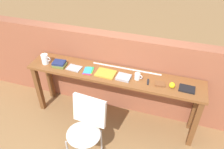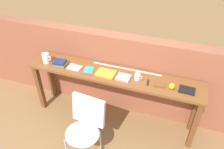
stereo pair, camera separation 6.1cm
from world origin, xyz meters
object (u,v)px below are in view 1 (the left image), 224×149
multitool_folded (148,82)px  sports_ball_small (172,85)px  book_open_centre (106,73)px  mug (138,76)px  pamphlet_pile_colourful (89,71)px  book_stack_leftmost (59,64)px  chair_white_moulded (86,126)px  book_repair_rightmost (187,89)px  magazine_cycling (74,68)px  leather_journal_brown (160,84)px  pitcher_white (45,59)px

multitool_folded → sports_ball_small: bearing=-2.4°
book_open_centre → mug: size_ratio=2.43×
pamphlet_pile_colourful → book_stack_leftmost: bearing=-179.1°
chair_white_moulded → book_stack_leftmost: size_ratio=4.48×
multitool_folded → sports_ball_small: sports_ball_small is taller
pamphlet_pile_colourful → multitool_folded: 0.85m
sports_ball_small → book_repair_rightmost: size_ratio=0.39×
magazine_cycling → pamphlet_pile_colourful: 0.22m
mug → leather_journal_brown: (0.30, -0.03, -0.03)m
sports_ball_small → pitcher_white: bearing=-180.0°
chair_white_moulded → pitcher_white: pitcher_white is taller
pitcher_white → pamphlet_pile_colourful: (0.68, 0.01, -0.07)m
mug → book_stack_leftmost: bearing=-178.2°
mug → sports_ball_small: mug is taller
book_stack_leftmost → book_open_centre: (0.71, 0.02, -0.02)m
pamphlet_pile_colourful → leather_journal_brown: bearing=0.1°
pitcher_white → book_stack_leftmost: bearing=1.1°
chair_white_moulded → book_stack_leftmost: book_stack_leftmost is taller
sports_ball_small → chair_white_moulded: bearing=-145.3°
book_open_centre → mug: bearing=4.9°
leather_journal_brown → sports_ball_small: sports_ball_small is taller
chair_white_moulded → book_open_centre: size_ratio=3.33×
chair_white_moulded → multitool_folded: (0.63, 0.67, 0.36)m
pamphlet_pile_colourful → multitool_folded: size_ratio=1.84×
book_open_centre → sports_ball_small: 0.90m
leather_journal_brown → sports_ball_small: size_ratio=1.71×
pitcher_white → leather_journal_brown: 1.68m
mug → chair_white_moulded: bearing=-125.1°
chair_white_moulded → book_stack_leftmost: bearing=135.5°
multitool_folded → leather_journal_brown: leather_journal_brown is taller
sports_ball_small → book_repair_rightmost: 0.19m
book_stack_leftmost → book_repair_rightmost: bearing=0.5°
magazine_cycling → pamphlet_pile_colourful: size_ratio=1.00×
pitcher_white → book_repair_rightmost: 2.02m
book_open_centre → leather_journal_brown: 0.75m
pitcher_white → book_open_centre: 0.94m
chair_white_moulded → pamphlet_pile_colourful: 0.78m
pamphlet_pile_colourful → magazine_cycling: bearing=-179.0°
book_open_centre → multitool_folded: size_ratio=2.43×
magazine_cycling → book_open_centre: 0.47m
book_stack_leftmost → mug: mug is taller
pamphlet_pile_colourful → book_repair_rightmost: size_ratio=1.02×
pamphlet_pile_colourful → pitcher_white: bearing=-179.0°
chair_white_moulded → mug: 0.93m
book_open_centre → magazine_cycling: bearing=-175.7°
book_repair_rightmost → pamphlet_pile_colourful: bearing=-176.8°
pamphlet_pile_colourful → multitool_folded: (0.85, 0.00, 0.00)m
pitcher_white → mug: (1.38, 0.04, -0.03)m
chair_white_moulded → magazine_cycling: 0.87m
leather_journal_brown → sports_ball_small: 0.15m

